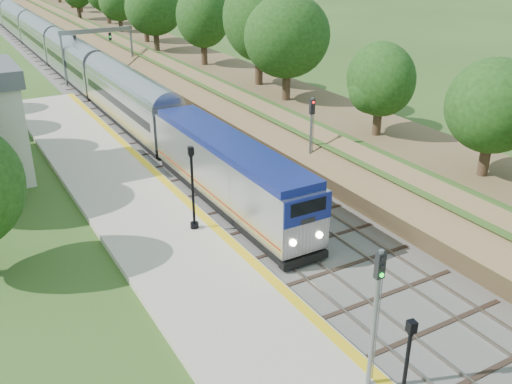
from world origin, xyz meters
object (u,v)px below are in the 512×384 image
signal_gantry (97,41)px  signal_platform (376,305)px  signal_farside (311,133)px  lamppost_mid (404,382)px  lamppost_far (193,193)px  train (42,40)px

signal_gantry → signal_platform: size_ratio=1.46×
signal_platform → signal_farside: size_ratio=0.94×
signal_gantry → signal_farside: size_ratio=1.37×
lamppost_mid → lamppost_far: size_ratio=0.89×
lamppost_mid → signal_farside: (9.54, 19.12, 1.53)m
train → signal_platform: bearing=-92.2°
lamppost_mid → signal_platform: bearing=78.1°
signal_gantry → signal_farside: (3.73, -37.33, -0.95)m
lamppost_far → signal_platform: 14.78m
lamppost_mid → signal_gantry: bearing=84.1°
signal_platform → lamppost_mid: bearing=-101.9°
signal_platform → signal_farside: signal_farside is taller
train → signal_gantry: bearing=-83.1°
lamppost_far → train: bearing=86.8°
train → signal_farside: signal_farside is taller
signal_gantry → train: 20.77m
train → signal_farside: 58.15m
signal_gantry → signal_platform: (-5.37, -54.33, -0.91)m
train → lamppost_far: bearing=-93.2°
signal_farside → signal_platform: bearing=-118.2°
train → lamppost_far: size_ratio=27.37×
lamppost_far → signal_farside: 9.95m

